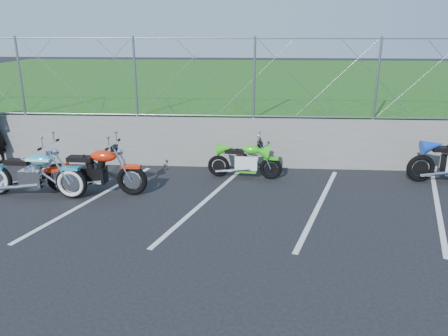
{
  "coord_description": "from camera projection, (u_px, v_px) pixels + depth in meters",
  "views": [
    {
      "loc": [
        0.96,
        -7.5,
        3.53
      ],
      "look_at": [
        0.39,
        1.3,
        0.66
      ],
      "focal_mm": 35.0,
      "sensor_mm": 36.0,
      "label": 1
    }
  ],
  "objects": [
    {
      "name": "parking_lines",
      "position": [
        262.0,
        203.0,
        9.15
      ],
      "size": [
        18.29,
        4.31,
        0.01
      ],
      "color": "silver",
      "rests_on": "ground"
    },
    {
      "name": "cruiser_turquoise",
      "position": [
        34.0,
        175.0,
        9.35
      ],
      "size": [
        2.41,
        0.76,
        1.2
      ],
      "rotation": [
        0.0,
        0.0,
        -0.07
      ],
      "color": "black",
      "rests_on": "ground"
    },
    {
      "name": "retaining_wall",
      "position": [
        215.0,
        142.0,
        11.39
      ],
      "size": [
        30.0,
        0.22,
        1.3
      ],
      "primitive_type": "cube",
      "color": "slate",
      "rests_on": "ground"
    },
    {
      "name": "sportbike_green",
      "position": [
        246.0,
        162.0,
        10.55
      ],
      "size": [
        1.82,
        0.65,
        0.94
      ],
      "rotation": [
        0.0,
        0.0,
        -0.09
      ],
      "color": "black",
      "rests_on": "ground"
    },
    {
      "name": "naked_orange",
      "position": [
        97.0,
        172.0,
        9.51
      ],
      "size": [
        2.31,
        0.78,
        1.15
      ],
      "rotation": [
        0.0,
        0.0,
        -0.04
      ],
      "color": "black",
      "rests_on": "ground"
    },
    {
      "name": "chain_link_fence",
      "position": [
        214.0,
        78.0,
        10.88
      ],
      "size": [
        28.0,
        0.03,
        2.0
      ],
      "color": "gray",
      "rests_on": "retaining_wall"
    },
    {
      "name": "ground",
      "position": [
        199.0,
        222.0,
        8.27
      ],
      "size": [
        90.0,
        90.0,
        0.0
      ],
      "primitive_type": "plane",
      "color": "black",
      "rests_on": "ground"
    },
    {
      "name": "grass_field",
      "position": [
        232.0,
        89.0,
        20.88
      ],
      "size": [
        30.0,
        20.0,
        1.3
      ],
      "primitive_type": "cube",
      "color": "#1D5215",
      "rests_on": "ground"
    }
  ]
}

